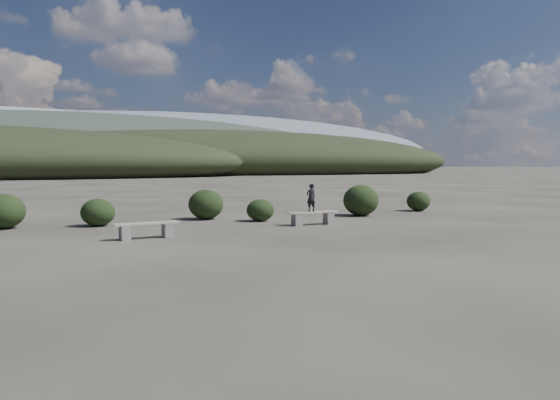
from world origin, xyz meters
name	(u,v)px	position (x,y,z in m)	size (l,w,h in m)	color
ground	(370,254)	(0.00, 0.00, 0.00)	(1200.00, 1200.00, 0.00)	#2E2A23
bench_left	(147,229)	(-4.38, 4.87, 0.28)	(1.91, 0.61, 0.47)	gray
bench_right	(313,217)	(1.65, 6.11, 0.29)	(1.91, 0.42, 0.48)	gray
seated_person	(311,198)	(1.57, 6.11, 0.97)	(0.36, 0.24, 0.99)	black
shrub_a	(98,212)	(-5.31, 8.84, 0.48)	(1.17, 1.17, 0.95)	black
shrub_b	(206,204)	(-1.22, 9.62, 0.58)	(1.36, 1.36, 1.16)	black
shrub_c	(260,210)	(0.44, 8.07, 0.42)	(1.04, 1.04, 0.83)	black
shrub_d	(361,200)	(5.12, 8.43, 0.64)	(1.47, 1.47, 1.29)	black
shrub_e	(418,201)	(8.84, 9.36, 0.45)	(1.07, 1.07, 0.89)	black
shrub_f	(4,211)	(-8.25, 9.29, 0.58)	(1.38, 1.38, 1.17)	black
mountain_ridges	(34,150)	(-7.48, 339.06, 10.84)	(500.00, 400.00, 56.00)	black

